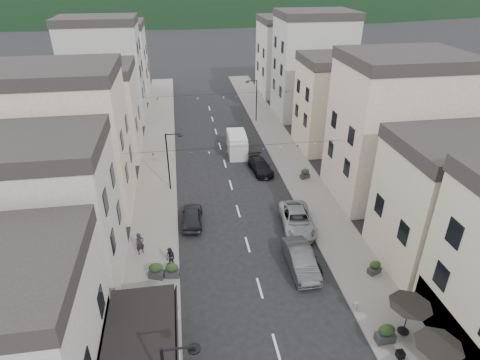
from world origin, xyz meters
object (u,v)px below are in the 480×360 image
object	(u,v)px
parked_car_d	(260,166)
pedestrian_a	(140,244)
parked_car_c	(297,220)
delivery_van	(237,143)
parked_car_a	(304,256)
pedestrian_b	(171,257)
parked_car_e	(192,216)
parked_car_b	(301,260)

from	to	relation	value
parked_car_d	pedestrian_a	size ratio (longest dim) A/B	2.51
parked_car_c	parked_car_d	size ratio (longest dim) A/B	1.24
parked_car_c	delivery_van	size ratio (longest dim) A/B	1.06
parked_car_a	pedestrian_a	distance (m)	12.53
parked_car_c	pedestrian_b	distance (m)	11.19
parked_car_c	parked_car_d	xyz separation A→B (m)	(-0.98, 10.78, -0.12)
parked_car_e	pedestrian_b	world-z (taller)	pedestrian_b
pedestrian_a	pedestrian_b	distance (m)	2.96
parked_car_e	delivery_van	xyz separation A→B (m)	(6.03, 14.02, 0.50)
parked_car_e	pedestrian_b	distance (m)	5.79
parked_car_e	pedestrian_a	bearing A→B (deg)	45.53
parked_car_a	parked_car_b	xyz separation A→B (m)	(-0.42, -0.49, 0.15)
parked_car_b	delivery_van	distance (m)	21.20
parked_car_e	pedestrian_b	size ratio (longest dim) A/B	2.69
parked_car_d	delivery_van	bearing A→B (deg)	101.75
pedestrian_a	pedestrian_b	world-z (taller)	pedestrian_a
parked_car_c	parked_car_d	bearing A→B (deg)	100.60
parked_car_a	pedestrian_b	world-z (taller)	pedestrian_b
delivery_van	pedestrian_a	bearing A→B (deg)	-116.90
parked_car_b	parked_car_d	xyz separation A→B (m)	(0.21, 15.90, -0.16)
parked_car_c	parked_car_e	xyz separation A→B (m)	(-8.78, 2.00, -0.05)
parked_car_b	parked_car_e	size ratio (longest dim) A/B	1.16
parked_car_c	pedestrian_a	bearing A→B (deg)	-167.41
parked_car_c	parked_car_b	bearing A→B (deg)	-97.64
delivery_van	pedestrian_a	world-z (taller)	delivery_van
parked_car_c	pedestrian_a	world-z (taller)	pedestrian_a
parked_car_b	pedestrian_a	world-z (taller)	pedestrian_a
parked_car_b	pedestrian_b	bearing A→B (deg)	169.93
parked_car_a	parked_car_e	xyz separation A→B (m)	(-8.02, 6.62, 0.06)
pedestrian_a	parked_car_d	bearing A→B (deg)	18.70
pedestrian_a	parked_car_e	bearing A→B (deg)	13.78
parked_car_e	delivery_van	bearing A→B (deg)	-108.90
parked_car_b	pedestrian_b	xyz separation A→B (m)	(-9.44, 1.63, 0.10)
parked_car_a	parked_car_c	xyz separation A→B (m)	(0.76, 4.63, 0.12)
parked_car_a	parked_car_c	bearing A→B (deg)	74.86
parked_car_c	pedestrian_b	size ratio (longest dim) A/B	3.54
parked_car_b	pedestrian_a	size ratio (longest dim) A/B	2.73
parked_car_e	pedestrian_b	bearing A→B (deg)	75.79
parked_car_b	parked_car_c	world-z (taller)	parked_car_b
delivery_van	pedestrian_a	xyz separation A→B (m)	(-10.17, -17.64, -0.21)
pedestrian_b	parked_car_e	bearing A→B (deg)	111.50
parked_car_a	delivery_van	bearing A→B (deg)	89.74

